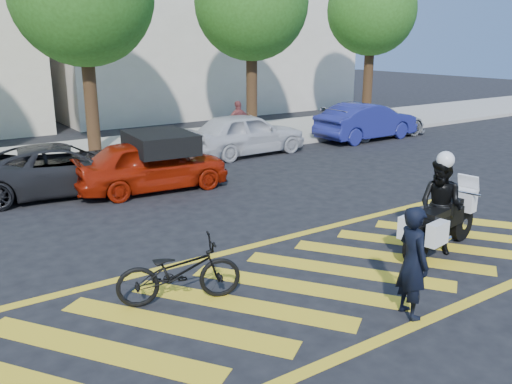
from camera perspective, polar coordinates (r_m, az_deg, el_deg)
ground at (r=9.34m, az=7.34°, el=-8.96°), size 90.00×90.00×0.00m
sidewalk at (r=19.54m, az=-16.55°, el=3.95°), size 60.00×5.00×0.15m
crosswalk at (r=9.32m, az=7.16°, el=-9.00°), size 12.33×4.00×0.01m
building_right at (r=31.03m, az=-6.16°, el=18.79°), size 16.00×8.00×11.00m
tree_right at (r=22.13m, az=-0.28°, el=18.88°), size 4.40×4.40×7.41m
tree_far_right at (r=26.31m, az=12.17°, el=17.85°), size 4.00×4.00×7.10m
officer_bike at (r=8.08m, az=16.17°, el=-7.11°), size 0.55×0.69×1.67m
bicycle at (r=8.38m, az=-8.10°, el=-8.27°), size 2.01×1.22×1.00m
police_motorcycle at (r=10.72m, az=18.82°, el=-3.08°), size 2.39×0.91×1.06m
officer_moto at (r=10.62m, az=18.89°, el=-1.45°), size 0.81×0.97×1.79m
red_convertible at (r=14.53m, az=-10.98°, el=2.83°), size 4.16×1.94×1.38m
parked_mid_left at (r=14.89m, az=-19.62°, el=2.33°), size 4.88×2.73×1.29m
parked_mid_right at (r=18.75m, az=-1.07°, el=6.17°), size 4.32×1.80×1.46m
parked_right at (r=22.01m, az=11.56°, el=7.29°), size 4.44×1.65×1.45m
parked_far_right at (r=22.79m, az=12.46°, el=7.36°), size 4.63×2.04×1.32m
pedestrian_right at (r=19.71m, az=-1.85°, el=7.28°), size 0.95×0.43×1.59m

